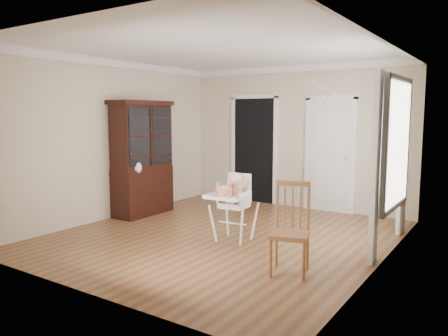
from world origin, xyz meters
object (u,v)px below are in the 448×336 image
Objects in this scene: china_cabinet at (142,158)px; dining_chair at (290,231)px; cake at (224,192)px; high_chair at (234,199)px; sippy_cup at (219,188)px.

china_cabinet reaches higher than dining_chair.
china_cabinet is (-2.23, 0.75, 0.27)m from cake.
china_cabinet is (-2.25, 0.52, 0.41)m from high_chair.
cake is (-0.02, -0.23, 0.14)m from high_chair.
dining_chair reaches higher than high_chair.
high_chair is 1.40m from dining_chair.
high_chair is 0.94× the size of dining_chair.
high_chair reaches higher than cake.
sippy_cup is (-0.18, 0.13, 0.02)m from cake.
cake is 1.34m from dining_chair.
high_chair is 4.93× the size of sippy_cup.
high_chair is 0.48× the size of china_cabinet.
cake is 0.28× the size of dining_chair.
sippy_cup is 2.16m from china_cabinet.
dining_chair is at bearing -23.89° from sippy_cup.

